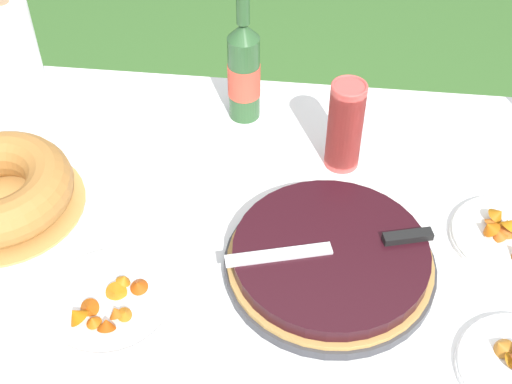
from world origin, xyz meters
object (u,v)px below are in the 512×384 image
paper_towel_roll (13,47)px  snack_plate_near (507,235)px  berry_tart (330,260)px  serving_knife (348,245)px  cider_bottle_green (244,71)px  cup_stack (345,126)px  snack_plate_far (109,302)px

paper_towel_roll → snack_plate_near: bearing=-18.5°
berry_tart → snack_plate_near: bearing=18.6°
serving_knife → cider_bottle_green: cider_bottle_green is taller
serving_knife → cup_stack: bearing=-103.0°
serving_knife → paper_towel_roll: bearing=-46.9°
berry_tart → snack_plate_near: size_ratio=1.79×
snack_plate_near → snack_plate_far: bearing=-161.6°
berry_tart → snack_plate_far: 0.40m
snack_plate_near → serving_knife: bearing=-161.1°
berry_tart → snack_plate_far: berry_tart is taller
cup_stack → snack_plate_near: bearing=-29.7°
berry_tart → paper_towel_roll: size_ratio=1.67×
berry_tart → paper_towel_roll: paper_towel_roll is taller
berry_tart → cup_stack: cup_stack is taller
snack_plate_far → serving_knife: bearing=17.9°
paper_towel_roll → snack_plate_far: bearing=-58.5°
serving_knife → berry_tart: bearing=-0.0°
berry_tart → cup_stack: bearing=87.3°
cup_stack → cider_bottle_green: bearing=148.1°
cider_bottle_green → paper_towel_roll: bearing=175.7°
cider_bottle_green → snack_plate_near: 0.64m
berry_tart → serving_knife: size_ratio=1.05×
cup_stack → snack_plate_far: size_ratio=0.85×
serving_knife → paper_towel_roll: 0.90m
berry_tart → cup_stack: 0.30m
serving_knife → snack_plate_far: 0.43m
snack_plate_near → paper_towel_roll: size_ratio=0.93×
berry_tart → cider_bottle_green: (-0.21, 0.43, 0.09)m
serving_knife → snack_plate_near: (0.30, 0.10, -0.05)m
berry_tart → cider_bottle_green: bearing=115.9°
serving_knife → cider_bottle_green: (-0.24, 0.42, 0.06)m
cup_stack → paper_towel_roll: paper_towel_roll is taller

